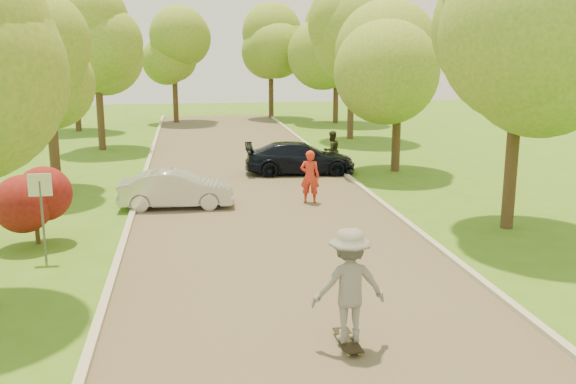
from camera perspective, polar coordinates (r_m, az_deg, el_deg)
ground at (r=12.98m, az=1.86°, el=-10.44°), size 100.00×100.00×0.00m
road at (r=20.49m, az=-2.34°, el=-1.72°), size 8.00×60.00×0.01m
curb_left at (r=20.43m, az=-13.70°, el=-1.97°), size 0.18×60.00×0.12m
curb_right at (r=21.31m, az=8.54°, el=-1.14°), size 0.18×60.00×0.12m
street_sign at (r=16.49m, az=-21.11°, el=-0.55°), size 0.55×0.06×2.17m
red_shrub at (r=18.13m, az=-21.58°, el=-0.97°), size 1.70×1.70×1.95m
tree_l_midb at (r=24.16m, az=-20.18°, el=10.70°), size 4.30×4.20×6.62m
tree_l_far at (r=33.97m, az=-16.36°, el=12.79°), size 4.92×4.80×7.79m
tree_r_mida at (r=19.14m, az=20.65°, el=13.21°), size 5.13×5.00×7.95m
tree_r_midb at (r=27.21m, az=10.26°, el=12.01°), size 4.51×4.40×7.01m
tree_r_far at (r=36.97m, az=6.08°, el=13.73°), size 5.33×5.20×8.34m
tree_bg_a at (r=42.23m, az=-18.29°, el=12.34°), size 5.12×5.00×7.72m
tree_bg_b at (r=44.97m, az=4.63°, el=13.18°), size 5.12×5.00×7.95m
tree_bg_c at (r=45.72m, az=-9.86°, el=12.38°), size 4.92×4.80×7.33m
tree_bg_d at (r=48.16m, az=-1.27°, el=12.92°), size 5.12×5.00×7.72m
silver_sedan at (r=21.17m, az=-9.90°, el=0.24°), size 3.76×1.46×1.22m
dark_sedan at (r=26.54m, az=1.06°, el=3.04°), size 4.67×2.18×1.32m
longboard at (r=11.52m, az=5.34°, el=-13.00°), size 0.32×1.04×0.12m
skateboarder at (r=11.12m, az=5.45°, el=-8.24°), size 1.32×0.79×2.01m
person_striped at (r=21.44m, az=1.96°, el=1.37°), size 0.76×0.63×1.79m
person_olive at (r=27.49m, az=3.89°, el=3.71°), size 0.99×0.90×1.66m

